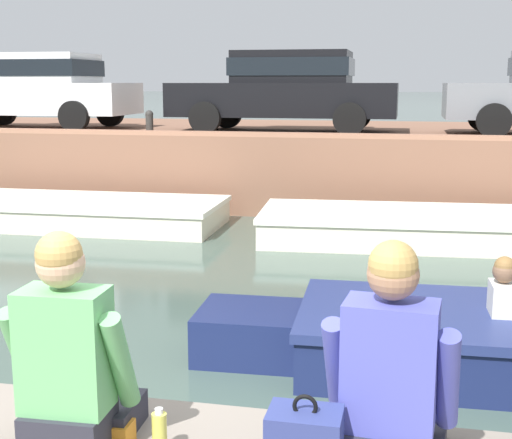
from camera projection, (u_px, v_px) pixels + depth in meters
ground_plane at (273, 293)px, 8.18m from camera, size 400.00×400.00×0.00m
far_quay_wall at (340, 161)px, 15.33m from camera, size 60.00×6.00×1.43m
far_wall_coping at (324, 135)px, 12.43m from camera, size 60.00×0.24×0.08m
boat_moored_west_cream at (62, 212)px, 12.09m from camera, size 6.00×2.03×0.44m
boat_moored_central_cream at (453, 228)px, 10.69m from camera, size 6.35×2.29×0.46m
car_leftmost_white at (37, 88)px, 14.93m from camera, size 4.20×2.00×1.54m
car_left_inner_black at (287, 88)px, 13.82m from camera, size 4.38×1.95×1.54m
mooring_bollard_mid at (149, 121)px, 13.20m from camera, size 0.15×0.15×0.44m
person_seated_right at (71, 366)px, 3.01m from camera, size 0.54×0.53×0.97m
person_seated_middle at (390, 383)px, 2.84m from camera, size 0.55×0.55×0.97m
bottle_drink at (159, 433)px, 3.01m from camera, size 0.06×0.06×0.20m
snack_bag at (112, 433)px, 3.10m from camera, size 0.18×0.12×0.10m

